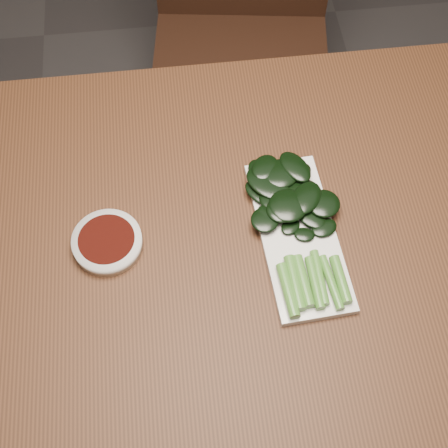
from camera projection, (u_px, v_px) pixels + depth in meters
ground at (235, 366)px, 1.71m from camera, size 6.00×6.00×0.00m
table at (241, 255)px, 1.12m from camera, size 1.40×0.80×0.75m
chair_far at (241, 36)px, 1.65m from camera, size 0.53×0.53×0.89m
sauce_bowl at (107, 242)px, 1.04m from camera, size 0.12×0.12×0.03m
serving_plate at (298, 235)px, 1.05m from camera, size 0.14×0.31×0.01m
gai_lan at (294, 215)px, 1.05m from camera, size 0.18×0.31×0.03m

